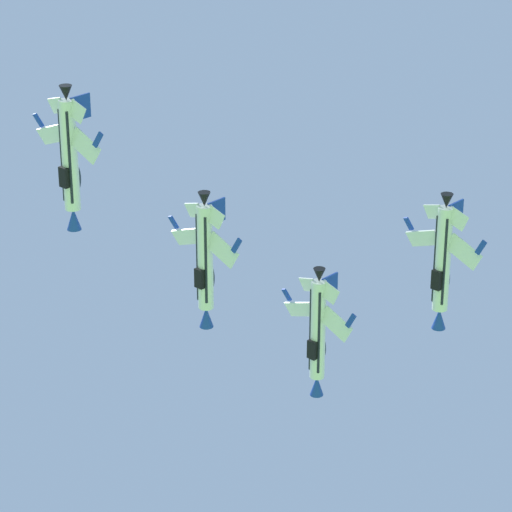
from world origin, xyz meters
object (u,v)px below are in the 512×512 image
fighter_jet_right_wing (443,262)px  fighter_jet_left_outer (70,158)px  fighter_jet_left_wing (205,260)px  fighter_jet_lead (318,332)px

fighter_jet_right_wing → fighter_jet_left_outer: fighter_jet_left_outer is taller
fighter_jet_left_wing → fighter_jet_right_wing: (22.67, 11.92, -0.09)m
fighter_jet_lead → fighter_jet_right_wing: bearing=-35.6°
fighter_jet_lead → fighter_jet_right_wing: (16.06, -2.31, -1.67)m
fighter_jet_left_wing → fighter_jet_right_wing: bearing=0.3°
fighter_jet_lead → fighter_jet_right_wing: fighter_jet_lead is taller
fighter_jet_right_wing → fighter_jet_left_outer: 41.26m
fighter_jet_left_outer → fighter_jet_lead: bearing=38.8°
fighter_jet_left_wing → fighter_jet_left_outer: bearing=-140.2°
fighter_jet_left_wing → fighter_jet_left_outer: fighter_jet_left_outer is taller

